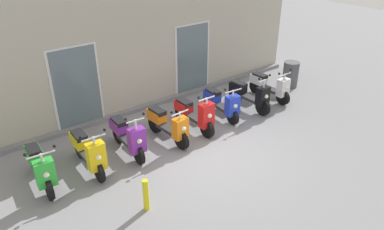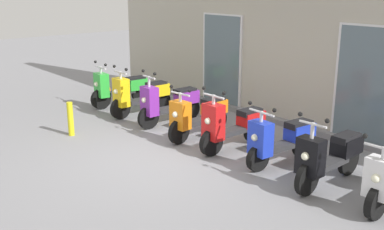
% 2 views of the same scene
% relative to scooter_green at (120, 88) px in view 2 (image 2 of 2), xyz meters
% --- Properties ---
extents(ground_plane, '(40.00, 40.00, 0.00)m').
position_rel_scooter_green_xyz_m(ground_plane, '(3.62, -1.28, -0.46)').
color(ground_plane, gray).
extents(storefront_facade, '(12.25, 0.50, 4.07)m').
position_rel_scooter_green_xyz_m(storefront_facade, '(3.62, 2.07, 1.52)').
color(storefront_facade, '#B2AD9E').
rests_on(storefront_facade, ground_plane).
extents(scooter_green, '(0.62, 1.64, 1.18)m').
position_rel_scooter_green_xyz_m(scooter_green, '(0.00, 0.00, 0.00)').
color(scooter_green, black).
rests_on(scooter_green, ground_plane).
extents(scooter_yellow, '(0.59, 1.64, 1.22)m').
position_rel_scooter_green_xyz_m(scooter_yellow, '(1.03, -0.10, 0.03)').
color(scooter_yellow, black).
rests_on(scooter_yellow, ground_plane).
extents(scooter_purple, '(0.51, 1.62, 1.26)m').
position_rel_scooter_green_xyz_m(scooter_purple, '(2.06, -0.05, 0.03)').
color(scooter_purple, black).
rests_on(scooter_purple, ground_plane).
extents(scooter_orange, '(0.57, 1.60, 1.13)m').
position_rel_scooter_green_xyz_m(scooter_orange, '(3.16, -0.14, 0.01)').
color(scooter_orange, black).
rests_on(scooter_orange, ground_plane).
extents(scooter_red, '(0.59, 1.63, 1.24)m').
position_rel_scooter_green_xyz_m(scooter_red, '(4.07, -0.10, 0.01)').
color(scooter_red, black).
rests_on(scooter_red, ground_plane).
extents(scooter_blue, '(0.62, 1.54, 1.14)m').
position_rel_scooter_green_xyz_m(scooter_blue, '(5.14, -0.00, -0.01)').
color(scooter_blue, black).
rests_on(scooter_blue, ground_plane).
extents(scooter_black, '(0.52, 1.66, 1.22)m').
position_rel_scooter_green_xyz_m(scooter_black, '(6.16, -0.11, 0.02)').
color(scooter_black, black).
rests_on(scooter_black, ground_plane).
extents(curb_bollard, '(0.12, 0.12, 0.70)m').
position_rel_scooter_green_xyz_m(curb_bollard, '(1.36, -2.04, -0.11)').
color(curb_bollard, yellow).
rests_on(curb_bollard, ground_plane).
extents(traffic_cone, '(0.32, 0.32, 0.52)m').
position_rel_scooter_green_xyz_m(traffic_cone, '(-1.17, 0.28, -0.20)').
color(traffic_cone, orange).
rests_on(traffic_cone, ground_plane).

